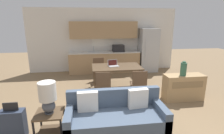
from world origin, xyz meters
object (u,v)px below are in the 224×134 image
object	(u,v)px
dining_table	(116,68)
vase	(183,69)
laptop	(113,65)
refrigerator	(148,50)
dining_chair_far_left	(99,69)
dining_chair_near_right	(139,83)
couch	(116,116)
table_lamp	(48,96)
side_table	(50,121)
dining_chair_near_left	(103,84)
suitcase	(13,124)
credenza	(183,87)

from	to	relation	value
dining_table	vase	xyz separation A→B (m)	(1.64, -1.10, 0.21)
vase	laptop	distance (m)	2.09
refrigerator	dining_chair_far_left	bearing A→B (deg)	-153.17
dining_table	dining_chair_near_right	size ratio (longest dim) A/B	1.80
dining_table	laptop	xyz separation A→B (m)	(-0.10, 0.05, 0.11)
couch	refrigerator	bearing A→B (deg)	63.41
vase	dining_chair_near_right	world-z (taller)	vase
table_lamp	dining_chair_far_left	size ratio (longest dim) A/B	0.70
side_table	vase	xyz separation A→B (m)	(3.28, 1.17, 0.56)
vase	dining_table	bearing A→B (deg)	146.16
table_lamp	dining_chair_near_left	size ratio (longest dim) A/B	0.70
vase	laptop	size ratio (longest dim) A/B	1.09
side_table	table_lamp	bearing A→B (deg)	-47.99
vase	dining_chair_far_left	distance (m)	2.92
couch	side_table	size ratio (longest dim) A/B	3.74
dining_table	dining_chair_far_left	size ratio (longest dim) A/B	1.80
table_lamp	side_table	bearing A→B (deg)	132.01
vase	suitcase	distance (m)	4.16
refrigerator	table_lamp	distance (m)	5.41
laptop	suitcase	size ratio (longest dim) A/B	0.50
dining_table	dining_chair_near_right	world-z (taller)	dining_chair_near_right
suitcase	laptop	bearing A→B (deg)	45.36
dining_chair_far_left	suitcase	bearing A→B (deg)	-127.36
side_table	dining_chair_near_right	world-z (taller)	dining_chair_near_right
laptop	table_lamp	bearing A→B (deg)	-134.07
couch	suitcase	world-z (taller)	couch
refrigerator	side_table	distance (m)	5.44
table_lamp	dining_chair_far_left	bearing A→B (deg)	70.05
dining_chair_far_left	laptop	xyz separation A→B (m)	(0.40, -0.78, 0.33)
dining_chair_far_left	suitcase	distance (m)	3.54
suitcase	dining_chair_near_left	bearing A→B (deg)	37.06
dining_chair_near_left	dining_chair_near_right	size ratio (longest dim) A/B	1.00
dining_table	side_table	distance (m)	2.83
side_table	dining_chair_far_left	size ratio (longest dim) A/B	0.59
couch	dining_chair_near_right	xyz separation A→B (m)	(0.88, 1.40, 0.14)
dining_chair_far_left	table_lamp	bearing A→B (deg)	-116.33
side_table	dining_chair_far_left	bearing A→B (deg)	69.93
table_lamp	dining_chair_near_left	world-z (taller)	table_lamp
couch	side_table	distance (m)	1.25
laptop	suitcase	world-z (taller)	laptop
side_table	dining_chair_near_left	size ratio (longest dim) A/B	0.59
laptop	suitcase	distance (m)	3.20
dining_chair_near_left	refrigerator	bearing A→B (deg)	-123.94
table_lamp	dining_chair_near_right	distance (m)	2.57
vase	suitcase	size ratio (longest dim) A/B	0.55
side_table	table_lamp	world-z (taller)	table_lamp
table_lamp	dining_chair_far_left	distance (m)	3.33
table_lamp	dining_chair_near_right	bearing A→B (deg)	33.55
dining_chair_far_left	credenza	bearing A→B (deg)	-46.64
table_lamp	couch	bearing A→B (deg)	0.15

